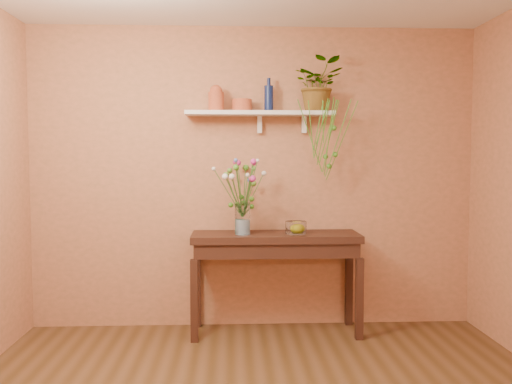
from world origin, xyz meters
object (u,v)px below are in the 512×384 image
(terracotta_jug, at_px, (216,98))
(bouquet, at_px, (242,180))
(spider_plant, at_px, (319,85))
(glass_bowl, at_px, (296,228))
(glass_vase, at_px, (243,221))
(sideboard, at_px, (276,248))
(blue_bottle, at_px, (269,98))

(terracotta_jug, xyz_separation_m, bouquet, (0.22, -0.15, -0.70))
(spider_plant, height_order, glass_bowl, spider_plant)
(glass_vase, relative_size, bouquet, 0.46)
(glass_bowl, bearing_deg, sideboard, 167.08)
(glass_vase, bearing_deg, sideboard, 10.64)
(blue_bottle, bearing_deg, spider_plant, -2.05)
(sideboard, xyz_separation_m, glass_bowl, (0.17, -0.04, 0.18))
(terracotta_jug, relative_size, spider_plant, 0.48)
(glass_vase, height_order, glass_bowl, glass_vase)
(blue_bottle, bearing_deg, terracotta_jug, -174.64)
(blue_bottle, bearing_deg, bouquet, -141.78)
(sideboard, height_order, glass_vase, glass_vase)
(glass_vase, relative_size, glass_bowl, 1.50)
(sideboard, bearing_deg, glass_vase, -169.36)
(spider_plant, height_order, glass_vase, spider_plant)
(glass_vase, bearing_deg, terracotta_jug, 146.22)
(spider_plant, xyz_separation_m, glass_vase, (-0.67, -0.18, -1.18))
(terracotta_jug, relative_size, glass_vase, 0.82)
(blue_bottle, xyz_separation_m, glass_bowl, (0.22, -0.18, -1.13))
(blue_bottle, bearing_deg, glass_bowl, -38.64)
(terracotta_jug, bearing_deg, spider_plant, 1.76)
(bouquet, bearing_deg, blue_bottle, 38.22)
(glass_vase, xyz_separation_m, bouquet, (-0.00, 0.00, 0.35))
(sideboard, height_order, glass_bowl, glass_bowl)
(bouquet, bearing_deg, sideboard, 9.63)
(spider_plant, xyz_separation_m, glass_bowl, (-0.21, -0.16, -1.24))
(sideboard, relative_size, blue_bottle, 4.97)
(glass_vase, bearing_deg, bouquet, 135.79)
(terracotta_jug, height_order, blue_bottle, blue_bottle)
(sideboard, xyz_separation_m, blue_bottle, (-0.05, 0.14, 1.31))
(sideboard, distance_m, spider_plant, 1.48)
(terracotta_jug, xyz_separation_m, spider_plant, (0.90, 0.03, 0.12))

